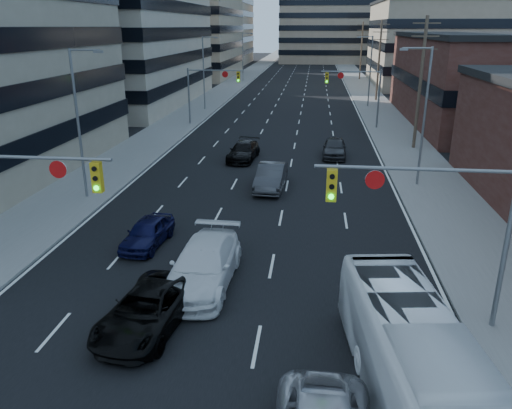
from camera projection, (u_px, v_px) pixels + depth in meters
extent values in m
cube|color=black|center=(303.00, 66.00, 132.94)|extent=(18.00, 300.00, 0.02)
cube|color=slate|center=(260.00, 66.00, 134.17)|extent=(5.00, 300.00, 0.15)
cube|color=slate|center=(346.00, 67.00, 131.68)|extent=(5.00, 300.00, 0.15)
cube|color=gray|center=(186.00, 37.00, 104.80)|extent=(20.00, 30.00, 16.00)
cube|color=#472119|center=(506.00, 82.00, 54.02)|extent=(20.00, 30.00, 9.00)
cube|color=gray|center=(439.00, 45.00, 88.60)|extent=(22.00, 28.00, 14.00)
cube|color=#ADA089|center=(206.00, 27.00, 141.96)|extent=(24.00, 24.00, 20.00)
cube|color=gray|center=(429.00, 43.00, 127.46)|extent=(22.00, 22.00, 12.00)
cylinder|color=slate|center=(23.00, 157.00, 17.65)|extent=(6.50, 0.12, 0.12)
cube|color=gold|center=(97.00, 177.00, 17.58)|extent=(0.35, 0.28, 1.10)
cylinder|color=black|center=(94.00, 169.00, 17.31)|extent=(0.18, 0.06, 0.18)
cylinder|color=black|center=(95.00, 179.00, 17.43)|extent=(0.18, 0.06, 0.18)
cylinder|color=#0CE526|center=(96.00, 188.00, 17.55)|extent=(0.18, 0.06, 0.18)
cylinder|color=white|center=(58.00, 169.00, 17.62)|extent=(0.64, 0.06, 0.64)
cylinder|color=slate|center=(505.00, 252.00, 16.78)|extent=(0.18, 0.18, 6.00)
cylinder|color=slate|center=(415.00, 169.00, 16.18)|extent=(6.50, 0.12, 0.12)
cube|color=gold|center=(332.00, 185.00, 16.69)|extent=(0.35, 0.28, 1.10)
cylinder|color=black|center=(332.00, 177.00, 16.42)|extent=(0.18, 0.06, 0.18)
cylinder|color=black|center=(332.00, 187.00, 16.54)|extent=(0.18, 0.06, 0.18)
cylinder|color=#0CE526|center=(331.00, 197.00, 16.66)|extent=(0.18, 0.06, 0.18)
cylinder|color=white|center=(375.00, 180.00, 16.42)|extent=(0.64, 0.06, 0.64)
cylinder|color=slate|center=(189.00, 97.00, 53.54)|extent=(0.18, 0.18, 6.00)
cylinder|color=slate|center=(216.00, 70.00, 52.27)|extent=(6.00, 0.12, 0.12)
cube|color=gold|center=(238.00, 77.00, 52.23)|extent=(0.35, 0.28, 1.10)
cylinder|color=black|center=(238.00, 74.00, 51.96)|extent=(0.18, 0.06, 0.18)
cylinder|color=black|center=(238.00, 77.00, 52.08)|extent=(0.18, 0.06, 0.18)
cylinder|color=#0CE526|center=(238.00, 80.00, 52.20)|extent=(0.18, 0.06, 0.18)
cylinder|color=white|center=(225.00, 74.00, 52.27)|extent=(0.64, 0.06, 0.64)
cylinder|color=slate|center=(379.00, 100.00, 51.37)|extent=(0.18, 0.18, 6.00)
cylinder|color=slate|center=(351.00, 72.00, 50.75)|extent=(6.00, 0.12, 0.12)
cube|color=gold|center=(327.00, 78.00, 51.23)|extent=(0.35, 0.28, 1.10)
cylinder|color=black|center=(327.00, 75.00, 50.96)|extent=(0.18, 0.06, 0.18)
cylinder|color=black|center=(327.00, 78.00, 51.08)|extent=(0.18, 0.06, 0.18)
cylinder|color=#0CE526|center=(327.00, 82.00, 51.20)|extent=(0.18, 0.06, 0.18)
cylinder|color=white|center=(341.00, 76.00, 50.97)|extent=(0.64, 0.06, 0.64)
cylinder|color=#4C3D2D|center=(420.00, 85.00, 41.87)|extent=(0.28, 0.28, 11.00)
cube|color=#4C3D2D|center=(427.00, 23.00, 40.22)|extent=(2.20, 0.10, 0.10)
cube|color=#4C3D2D|center=(425.00, 36.00, 40.56)|extent=(2.20, 0.10, 0.10)
cube|color=#4C3D2D|center=(424.00, 49.00, 40.90)|extent=(2.20, 0.10, 0.10)
cylinder|color=#4C3D2D|center=(379.00, 61.00, 69.93)|extent=(0.28, 0.28, 11.00)
cube|color=#4C3D2D|center=(382.00, 24.00, 68.27)|extent=(2.20, 0.10, 0.10)
cube|color=#4C3D2D|center=(381.00, 32.00, 68.61)|extent=(2.20, 0.10, 0.10)
cube|color=#4C3D2D|center=(381.00, 40.00, 68.95)|extent=(2.20, 0.10, 0.10)
cylinder|color=#4C3D2D|center=(361.00, 51.00, 97.98)|extent=(0.28, 0.28, 11.00)
cube|color=#4C3D2D|center=(363.00, 25.00, 96.32)|extent=(2.20, 0.10, 0.10)
cube|color=#4C3D2D|center=(363.00, 30.00, 96.66)|extent=(2.20, 0.10, 0.10)
cube|color=#4C3D2D|center=(362.00, 36.00, 97.00)|extent=(2.20, 0.10, 0.10)
cylinder|color=slate|center=(79.00, 127.00, 29.71)|extent=(0.16, 0.16, 9.00)
cylinder|color=slate|center=(84.00, 50.00, 28.13)|extent=(1.80, 0.10, 0.10)
cube|color=slate|center=(98.00, 52.00, 28.07)|extent=(0.50, 0.22, 0.14)
cylinder|color=slate|center=(204.00, 74.00, 62.44)|extent=(0.16, 0.16, 9.00)
cylinder|color=slate|center=(210.00, 37.00, 60.86)|extent=(1.80, 0.10, 0.10)
cube|color=slate|center=(216.00, 38.00, 60.80)|extent=(0.50, 0.22, 0.14)
cylinder|color=slate|center=(243.00, 58.00, 95.17)|extent=(0.16, 0.16, 9.00)
cylinder|color=slate|center=(247.00, 33.00, 93.58)|extent=(1.80, 0.10, 0.10)
cube|color=slate|center=(252.00, 34.00, 93.52)|extent=(0.50, 0.22, 0.14)
cylinder|color=slate|center=(424.00, 119.00, 32.11)|extent=(0.16, 0.16, 9.00)
cylinder|color=slate|center=(417.00, 48.00, 30.72)|extent=(1.80, 0.10, 0.10)
cube|color=slate|center=(404.00, 49.00, 30.84)|extent=(0.50, 0.22, 0.14)
cylinder|color=slate|center=(370.00, 72.00, 64.84)|extent=(0.16, 0.16, 9.00)
cylinder|color=slate|center=(366.00, 37.00, 63.45)|extent=(1.80, 0.10, 0.10)
cube|color=slate|center=(359.00, 37.00, 63.56)|extent=(0.50, 0.22, 0.14)
imported|color=black|center=(147.00, 310.00, 17.62)|extent=(3.05, 5.44, 1.44)
imported|color=silver|center=(203.00, 265.00, 20.58)|extent=(2.64, 6.14, 1.76)
imported|color=white|center=(421.00, 376.00, 13.18)|extent=(3.86, 10.69, 2.91)
imported|color=black|center=(148.00, 232.00, 24.33)|extent=(1.99, 4.16, 1.37)
imported|color=#353538|center=(271.00, 177.00, 32.81)|extent=(1.96, 5.01, 1.63)
imported|color=black|center=(243.00, 151.00, 39.97)|extent=(2.41, 5.10, 1.44)
imported|color=#2C2C2E|center=(334.00, 148.00, 40.85)|extent=(2.05, 4.70, 1.58)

